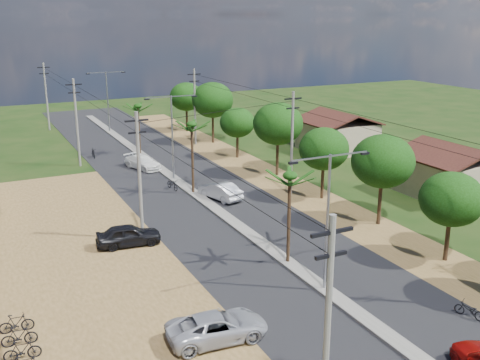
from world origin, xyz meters
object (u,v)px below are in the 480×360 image
(car_parked_silver, at_px, (217,328))
(car_parked_dark, at_px, (129,236))
(car_white_far, at_px, (143,163))
(moto_rider_east, at_px, (470,311))
(car_silver_mid, at_px, (220,191))

(car_parked_silver, xyz_separation_m, car_parked_dark, (-0.67, 13.21, 0.05))
(car_parked_silver, bearing_deg, car_parked_dark, 7.79)
(car_white_far, bearing_deg, car_parked_silver, -120.06)
(car_white_far, bearing_deg, moto_rider_east, -99.13)
(car_silver_mid, bearing_deg, car_white_far, -91.46)
(car_white_far, distance_m, car_parked_dark, 19.83)
(car_parked_dark, bearing_deg, car_parked_silver, -170.43)
(car_silver_mid, xyz_separation_m, car_white_far, (-3.00, 12.35, -0.06))
(car_parked_silver, relative_size, moto_rider_east, 3.04)
(car_white_far, xyz_separation_m, car_parked_silver, (-6.00, -31.88, 0.03))
(car_silver_mid, height_order, moto_rider_east, car_silver_mid)
(car_parked_silver, distance_m, moto_rider_east, 13.10)
(car_white_far, relative_size, car_parked_silver, 0.92)
(car_silver_mid, height_order, car_parked_silver, car_silver_mid)
(car_silver_mid, height_order, car_parked_dark, car_parked_dark)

